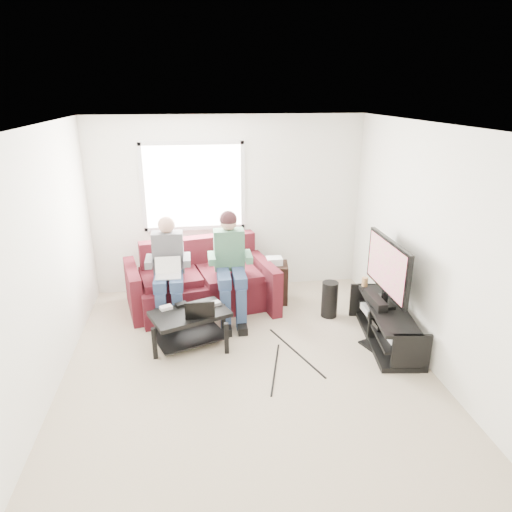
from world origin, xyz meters
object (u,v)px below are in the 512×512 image
object	(u,v)px
sofa	(200,284)
tv	(388,268)
subwoofer	(330,299)
end_table	(274,282)
tv_stand	(385,326)
coffee_table	(190,321)

from	to	relation	value
sofa	tv	size ratio (longest dim) A/B	1.98
subwoofer	end_table	distance (m)	0.88
tv	subwoofer	xyz separation A→B (m)	(-0.48, 0.64, -0.68)
tv_stand	tv	bearing A→B (deg)	91.47
tv	sofa	bearing A→B (deg)	151.82
coffee_table	tv	size ratio (longest dim) A/B	0.93
sofa	coffee_table	size ratio (longest dim) A/B	2.13
subwoofer	end_table	bearing A→B (deg)	138.66
tv_stand	end_table	distance (m)	1.75
coffee_table	subwoofer	distance (m)	1.94
tv	end_table	size ratio (longest dim) A/B	1.64
tv	end_table	xyz separation A→B (m)	(-1.14, 1.22, -0.62)
sofa	tv	world-z (taller)	tv
end_table	subwoofer	bearing A→B (deg)	-41.34
coffee_table	tv	xyz separation A→B (m)	(2.35, -0.14, 0.60)
end_table	sofa	bearing A→B (deg)	-177.95
subwoofer	tv	bearing A→B (deg)	-52.89
tv_stand	tv	size ratio (longest dim) A/B	1.32
subwoofer	end_table	world-z (taller)	end_table
coffee_table	tv	world-z (taller)	tv
sofa	end_table	distance (m)	1.06
coffee_table	end_table	xyz separation A→B (m)	(1.21, 1.08, -0.02)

